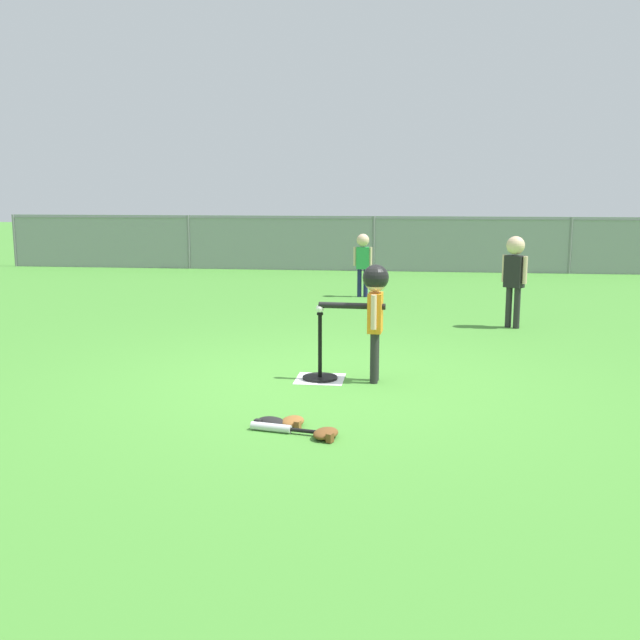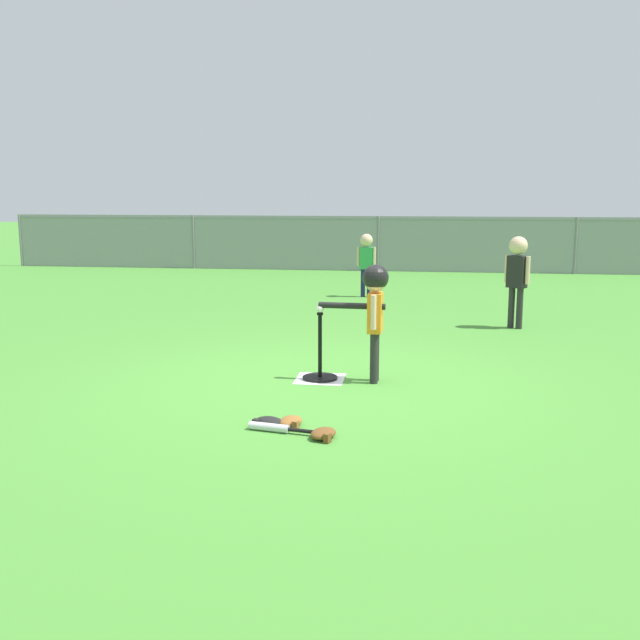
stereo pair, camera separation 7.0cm
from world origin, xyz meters
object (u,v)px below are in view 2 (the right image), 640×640
at_px(fielder_deep_right, 517,269).
at_px(glove_tossed_aside, 323,434).
at_px(batting_tee, 320,369).
at_px(baseball_on_tee, 320,309).
at_px(glove_by_plate, 291,422).
at_px(batter_child, 374,299).
at_px(fielder_deep_center, 366,257).
at_px(glove_near_bats, 268,422).
at_px(spare_bat_silver, 277,428).

height_order(fielder_deep_right, glove_tossed_aside, fielder_deep_right).
bearing_deg(fielder_deep_right, batting_tee, -126.38).
height_order(baseball_on_tee, glove_by_plate, baseball_on_tee).
bearing_deg(baseball_on_tee, batter_child, -3.55).
relative_size(batter_child, fielder_deep_right, 0.93).
height_order(baseball_on_tee, glove_tossed_aside, baseball_on_tee).
bearing_deg(fielder_deep_center, baseball_on_tee, -90.42).
height_order(batting_tee, fielder_deep_right, fielder_deep_right).
distance_m(fielder_deep_right, glove_by_plate, 4.75).
relative_size(batting_tee, glove_near_bats, 2.39).
bearing_deg(baseball_on_tee, glove_by_plate, -91.28).
xyz_separation_m(glove_by_plate, glove_near_bats, (-0.16, -0.03, 0.00)).
relative_size(fielder_deep_center, spare_bat_silver, 1.66).
xyz_separation_m(batting_tee, fielder_deep_center, (0.04, 5.28, 0.56)).
distance_m(fielder_deep_right, spare_bat_silver, 4.92).
xyz_separation_m(spare_bat_silver, glove_near_bats, (-0.09, 0.12, 0.01)).
relative_size(batting_tee, glove_tossed_aside, 2.32).
bearing_deg(glove_tossed_aside, spare_bat_silver, 165.15).
height_order(spare_bat_silver, glove_tossed_aside, glove_tossed_aside).
bearing_deg(glove_tossed_aside, batting_tee, 98.45).
xyz_separation_m(fielder_deep_center, glove_near_bats, (-0.23, -6.69, -0.61)).
bearing_deg(batting_tee, glove_near_bats, -97.84).
relative_size(baseball_on_tee, batter_child, 0.07).
distance_m(baseball_on_tee, glove_tossed_aside, 1.75).
height_order(batting_tee, glove_tossed_aside, batting_tee).
distance_m(baseball_on_tee, fielder_deep_center, 5.28).
bearing_deg(baseball_on_tee, spare_bat_silver, -93.91).
bearing_deg(fielder_deep_center, glove_tossed_aside, -88.32).
bearing_deg(spare_bat_silver, glove_by_plate, 63.40).
bearing_deg(glove_tossed_aside, glove_by_plate, 138.72).
distance_m(spare_bat_silver, glove_near_bats, 0.15).
bearing_deg(baseball_on_tee, batting_tee, 0.00).
xyz_separation_m(baseball_on_tee, spare_bat_silver, (-0.10, -1.53, -0.62)).
height_order(batter_child, glove_by_plate, batter_child).
distance_m(fielder_deep_right, glove_near_bats, 4.85).
relative_size(batter_child, glove_tossed_aside, 4.00).
relative_size(fielder_deep_right, glove_near_bats, 4.43).
relative_size(batter_child, spare_bat_silver, 1.74).
height_order(fielder_deep_center, glove_by_plate, fielder_deep_center).
bearing_deg(fielder_deep_right, glove_by_plate, -116.65).
relative_size(fielder_deep_center, fielder_deep_right, 0.88).
bearing_deg(glove_near_bats, batter_child, 63.67).
relative_size(baseball_on_tee, spare_bat_silver, 0.12).
bearing_deg(glove_tossed_aside, fielder_deep_right, 67.52).
relative_size(fielder_deep_right, glove_by_plate, 4.54).
relative_size(baseball_on_tee, fielder_deep_center, 0.07).
bearing_deg(fielder_deep_center, spare_bat_silver, -91.21).
xyz_separation_m(batting_tee, glove_tossed_aside, (0.24, -1.62, -0.06)).
height_order(batting_tee, glove_near_bats, batting_tee).
bearing_deg(batting_tee, batter_child, -3.55).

